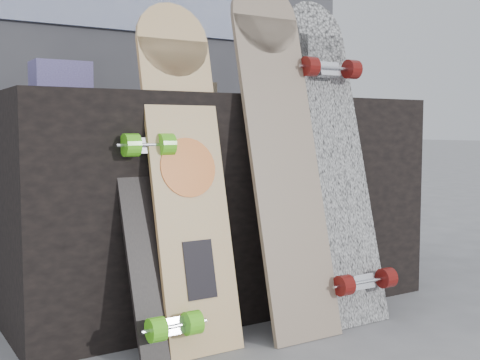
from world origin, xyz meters
TOP-DOWN VIEW (x-y plane):
  - ground at (0.00, 0.00)m, footprint 60.00×60.00m
  - vendor_table at (0.00, 0.50)m, footprint 1.60×0.60m
  - booth at (0.00, 1.35)m, footprint 2.40×0.22m
  - merch_box_purple at (-0.61, 0.47)m, footprint 0.18×0.12m
  - merch_box_small at (0.43, 0.50)m, footprint 0.14×0.14m
  - merch_box_flat at (-0.11, 0.56)m, footprint 0.22×0.10m
  - longboard_geisha at (-0.31, 0.17)m, footprint 0.25×0.27m
  - longboard_celtic at (0.03, 0.13)m, footprint 0.26×0.32m
  - longboard_cascadia at (0.28, 0.15)m, footprint 0.27×0.37m
  - skateboard_dark at (-0.43, 0.15)m, footprint 0.18×0.33m

SIDE VIEW (x-z plane):
  - ground at x=0.00m, z-range 0.00..0.00m
  - vendor_table at x=0.00m, z-range 0.00..0.80m
  - skateboard_dark at x=-0.43m, z-range 0.01..0.81m
  - longboard_geisha at x=-0.31m, z-range 0.03..1.12m
  - longboard_cascadia at x=0.28m, z-range 0.02..1.18m
  - longboard_celtic at x=0.03m, z-range 0.04..1.23m
  - merch_box_flat at x=-0.11m, z-range 0.80..0.86m
  - merch_box_purple at x=-0.61m, z-range 0.80..0.90m
  - merch_box_small at x=0.43m, z-range 0.80..0.92m
  - booth at x=0.00m, z-range 0.00..2.20m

